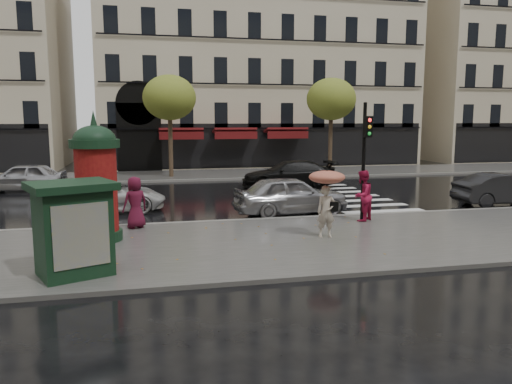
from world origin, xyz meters
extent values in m
plane|color=black|center=(0.00, 0.00, 0.00)|extent=(160.00, 160.00, 0.00)
cube|color=#474744|center=(0.00, -0.50, 0.06)|extent=(90.00, 7.00, 0.12)
cube|color=#474744|center=(0.00, 19.00, 0.06)|extent=(90.00, 6.00, 0.12)
cube|color=slate|center=(0.00, 3.00, 0.07)|extent=(90.00, 0.25, 0.14)
cube|color=slate|center=(0.00, 16.00, 0.07)|extent=(90.00, 0.25, 0.14)
cube|color=silver|center=(6.00, 9.60, 0.01)|extent=(3.60, 11.75, 0.01)
cube|color=#B7A88C|center=(6.00, 30.00, 10.00)|extent=(26.00, 14.00, 20.00)
cylinder|color=#38281C|center=(-2.00, 18.00, 2.60)|extent=(0.28, 0.28, 5.20)
ellipsoid|color=#516C22|center=(-2.00, 18.00, 5.20)|extent=(3.40, 3.40, 2.89)
cylinder|color=#38281C|center=(9.00, 18.00, 2.60)|extent=(0.28, 0.28, 5.20)
ellipsoid|color=#516C22|center=(9.00, 18.00, 5.20)|extent=(3.40, 3.40, 2.89)
imported|color=#BAAB99|center=(1.80, -0.32, 0.94)|extent=(0.62, 0.43, 1.64)
cylinder|color=black|center=(1.80, -0.32, 1.48)|extent=(0.02, 0.02, 1.04)
ellipsoid|color=#B62234|center=(1.80, -0.32, 2.03)|extent=(1.13, 1.13, 0.40)
cone|color=black|center=(1.80, -0.32, 2.26)|extent=(0.04, 0.04, 0.09)
cube|color=black|center=(2.04, -0.38, 1.10)|extent=(0.24, 0.11, 0.31)
imported|color=#AB153D|center=(4.00, 1.81, 1.05)|extent=(1.15, 1.12, 1.87)
imported|color=#561128|center=(-4.07, 2.40, 1.01)|extent=(1.03, 0.89, 1.77)
cylinder|color=black|center=(-5.17, 0.84, 0.27)|extent=(1.43, 1.43, 0.31)
cylinder|color=maroon|center=(-5.17, 0.84, 1.71)|extent=(1.23, 1.23, 2.56)
cylinder|color=black|center=(-5.17, 0.84, 3.09)|extent=(1.47, 1.47, 0.26)
ellipsoid|color=black|center=(-5.17, 0.84, 3.19)|extent=(1.27, 1.27, 0.89)
cone|color=black|center=(-5.17, 0.84, 3.86)|extent=(0.20, 0.20, 0.46)
cylinder|color=black|center=(4.00, 1.80, 2.26)|extent=(0.13, 0.13, 4.29)
cube|color=black|center=(4.03, 1.57, 3.55)|extent=(0.29, 0.22, 0.75)
cube|color=black|center=(-5.43, -2.62, 1.14)|extent=(1.93, 1.77, 2.05)
cube|color=black|center=(-5.43, -2.62, 2.27)|extent=(2.31, 2.16, 0.18)
imported|color=#9C9BA0|center=(1.99, 4.20, 0.79)|extent=(4.76, 2.26, 1.57)
imported|color=black|center=(11.91, 4.20, 0.71)|extent=(4.39, 1.69, 1.43)
imported|color=silver|center=(-5.24, 6.45, 0.66)|extent=(4.76, 2.27, 1.31)
imported|color=black|center=(4.17, 11.85, 0.76)|extent=(5.37, 2.46, 1.52)
imported|color=#A4A3A8|center=(-10.06, 13.57, 0.76)|extent=(4.61, 2.18, 1.52)
camera|label=1|loc=(-3.75, -14.86, 3.80)|focal=35.00mm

